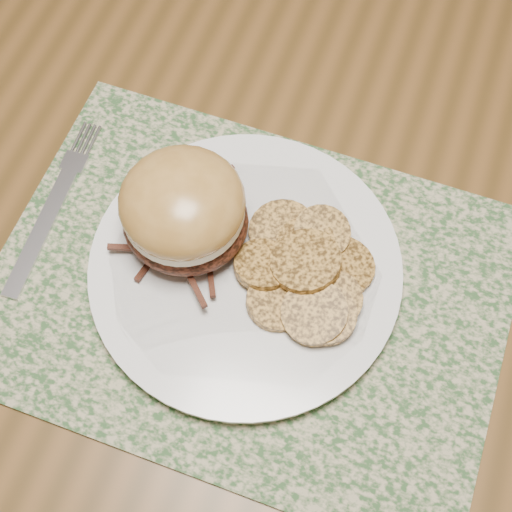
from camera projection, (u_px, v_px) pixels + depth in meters
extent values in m
plane|color=#54351C|center=(206.00, 340.00, 1.40)|extent=(3.50, 3.50, 0.00)
cube|color=brown|center=(162.00, 114.00, 0.74)|extent=(1.50, 0.90, 0.04)
cube|color=#30552B|center=(249.00, 291.00, 0.63)|extent=(0.45, 0.33, 0.00)
cylinder|color=white|center=(245.00, 268.00, 0.63)|extent=(0.26, 0.26, 0.02)
ellipsoid|color=black|center=(185.00, 220.00, 0.62)|extent=(0.12, 0.11, 0.04)
cylinder|color=#F0E4C4|center=(183.00, 208.00, 0.60)|extent=(0.11, 0.11, 0.01)
ellipsoid|color=#AB7A38|center=(182.00, 202.00, 0.59)|extent=(0.11, 0.11, 0.06)
cylinder|color=#BD8637|center=(283.00, 232.00, 0.63)|extent=(0.08, 0.08, 0.01)
cylinder|color=#BD8637|center=(322.00, 233.00, 0.63)|extent=(0.07, 0.07, 0.02)
cylinder|color=#BD8637|center=(342.00, 266.00, 0.62)|extent=(0.08, 0.08, 0.02)
cylinder|color=#BD8637|center=(263.00, 265.00, 0.61)|extent=(0.07, 0.07, 0.02)
cylinder|color=#BD8637|center=(306.00, 261.00, 0.61)|extent=(0.08, 0.08, 0.02)
cylinder|color=#BD8637|center=(333.00, 299.00, 0.60)|extent=(0.06, 0.06, 0.01)
cylinder|color=#BD8637|center=(278.00, 301.00, 0.60)|extent=(0.06, 0.06, 0.02)
cylinder|color=#BD8637|center=(314.00, 313.00, 0.59)|extent=(0.06, 0.06, 0.02)
cylinder|color=#BD8637|center=(305.00, 244.00, 0.62)|extent=(0.07, 0.07, 0.02)
cylinder|color=#BD8637|center=(326.00, 315.00, 0.59)|extent=(0.06, 0.06, 0.01)
cube|color=silver|center=(41.00, 232.00, 0.65)|extent=(0.02, 0.14, 0.00)
cube|color=silver|center=(74.00, 162.00, 0.69)|extent=(0.02, 0.02, 0.00)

